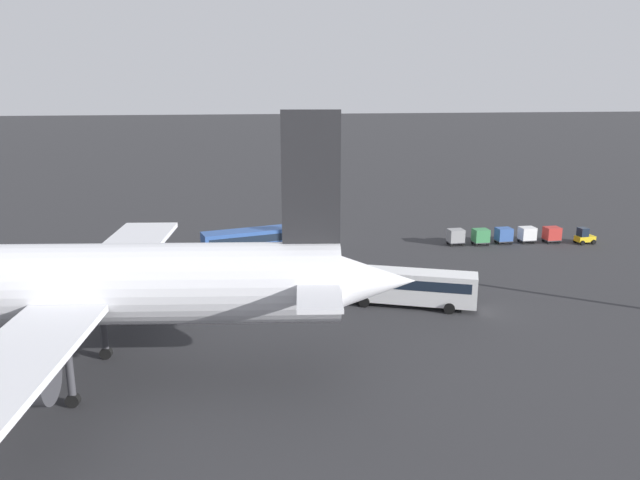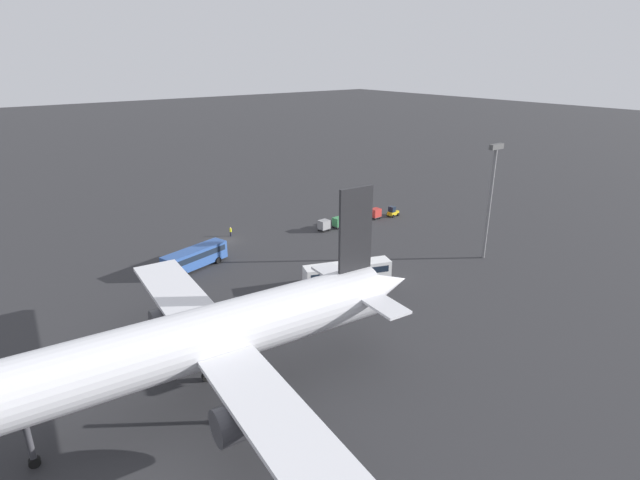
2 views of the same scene
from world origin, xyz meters
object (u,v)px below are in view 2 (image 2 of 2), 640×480
at_px(cargo_cart_red, 376,213).
at_px(cargo_cart_blue, 350,218).
at_px(baggage_tug, 393,212).
at_px(cargo_cart_grey, 324,225).
at_px(worker_person, 231,232).
at_px(cargo_cart_white, 362,215).
at_px(airplane, 199,340).
at_px(shuttle_bus_near, 195,256).
at_px(cargo_cart_green, 338,222).
at_px(shuttle_bus_far, 347,272).

bearing_deg(cargo_cart_red, cargo_cart_blue, -3.12).
relative_size(baggage_tug, cargo_cart_grey, 1.22).
xyz_separation_m(worker_person, cargo_cart_white, (-24.83, 8.01, 0.32)).
height_order(airplane, worker_person, airplane).
bearing_deg(cargo_cart_blue, worker_person, -20.43).
height_order(shuttle_bus_near, cargo_cart_white, shuttle_bus_near).
bearing_deg(cargo_cart_green, airplane, 36.96).
relative_size(shuttle_bus_near, baggage_tug, 4.36).
bearing_deg(cargo_cart_white, baggage_tug, 169.48).
bearing_deg(shuttle_bus_near, worker_person, -154.66).
distance_m(airplane, cargo_cart_white, 58.87).
distance_m(airplane, shuttle_bus_far, 30.28).
relative_size(shuttle_bus_near, worker_person, 6.41).
distance_m(airplane, cargo_cart_green, 53.51).
distance_m(cargo_cart_blue, cargo_cart_green, 3.20).
xyz_separation_m(shuttle_bus_near, baggage_tug, (-43.09, -0.29, -0.97)).
relative_size(worker_person, cargo_cart_blue, 0.83).
relative_size(baggage_tug, cargo_cart_blue, 1.22).
bearing_deg(shuttle_bus_far, cargo_cart_grey, -99.89).
xyz_separation_m(shuttle_bus_near, cargo_cart_green, (-29.57, -1.33, -0.72)).
bearing_deg(cargo_cart_green, baggage_tug, 175.61).
bearing_deg(worker_person, cargo_cart_grey, 152.40).
height_order(baggage_tug, cargo_cart_red, baggage_tug).
bearing_deg(shuttle_bus_far, cargo_cart_blue, -111.62).
height_order(shuttle_bus_near, cargo_cart_blue, shuttle_bus_near).
relative_size(shuttle_bus_far, baggage_tug, 4.96).
bearing_deg(cargo_cart_blue, cargo_cart_green, 4.34).
bearing_deg(worker_person, shuttle_bus_far, 96.81).
relative_size(cargo_cart_white, cargo_cart_green, 1.00).
height_order(shuttle_bus_far, cargo_cart_green, shuttle_bus_far).
bearing_deg(shuttle_bus_far, airplane, 42.96).
height_order(worker_person, cargo_cart_grey, cargo_cart_grey).
bearing_deg(cargo_cart_red, worker_person, -16.70).
xyz_separation_m(airplane, worker_person, (-24.06, -40.28, -6.18)).
xyz_separation_m(airplane, cargo_cart_green, (-42.51, -31.98, -5.86)).
relative_size(airplane, cargo_cart_green, 23.23).
bearing_deg(cargo_cart_red, cargo_cart_grey, -1.95).
relative_size(shuttle_bus_near, cargo_cart_red, 5.31).
xyz_separation_m(shuttle_bus_far, worker_person, (3.42, -28.61, -1.15)).
distance_m(baggage_tug, cargo_cart_blue, 10.40).
height_order(cargo_cart_green, cargo_cart_grey, same).
bearing_deg(cargo_cart_white, shuttle_bus_far, 43.88).
relative_size(shuttle_bus_near, cargo_cart_white, 5.31).
xyz_separation_m(baggage_tug, cargo_cart_white, (7.13, -1.32, 0.25)).
relative_size(cargo_cart_white, cargo_cart_grey, 1.00).
height_order(shuttle_bus_near, cargo_cart_grey, shuttle_bus_near).
relative_size(shuttle_bus_far, cargo_cart_grey, 6.03).
bearing_deg(cargo_cart_white, cargo_cart_green, 2.57).
relative_size(shuttle_bus_far, cargo_cart_white, 6.03).
bearing_deg(cargo_cart_grey, baggage_tug, 175.33).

